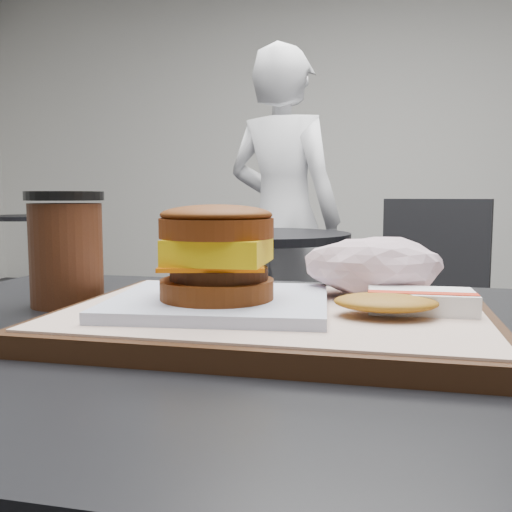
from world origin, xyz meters
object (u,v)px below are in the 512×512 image
object	(u,v)px
crumpled_wrapper	(374,266)
neighbor_table	(259,284)
neighbor_chair	(400,295)
breakfast_sandwich	(218,265)
serving_tray	(274,318)
hash_brown	(405,301)
coffee_cup	(66,249)
patron	(283,220)

from	to	relation	value
crumpled_wrapper	neighbor_table	distance (m)	1.65
neighbor_chair	breakfast_sandwich	bearing A→B (deg)	-96.50
serving_tray	breakfast_sandwich	size ratio (longest dim) A/B	1.84
serving_tray	hash_brown	bearing A→B (deg)	-0.88
coffee_cup	neighbor_table	distance (m)	1.61
neighbor_table	neighbor_chair	bearing A→B (deg)	10.22
serving_tray	coffee_cup	size ratio (longest dim) A/B	3.05
neighbor_chair	crumpled_wrapper	bearing A→B (deg)	-92.35
crumpled_wrapper	neighbor_chair	world-z (taller)	neighbor_chair
hash_brown	patron	distance (m)	2.18
neighbor_table	serving_tray	bearing A→B (deg)	-76.92
coffee_cup	breakfast_sandwich	bearing A→B (deg)	-21.78
serving_tray	patron	size ratio (longest dim) A/B	0.24
hash_brown	patron	world-z (taller)	patron
patron	serving_tray	bearing A→B (deg)	119.88
breakfast_sandwich	neighbor_table	size ratio (longest dim) A/B	0.28
coffee_cup	hash_brown	bearing A→B (deg)	-9.86
hash_brown	crumpled_wrapper	world-z (taller)	crumpled_wrapper
breakfast_sandwich	neighbor_chair	size ratio (longest dim) A/B	0.24
crumpled_wrapper	neighbor_chair	size ratio (longest dim) A/B	0.15
crumpled_wrapper	hash_brown	bearing A→B (deg)	-70.96
breakfast_sandwich	neighbor_chair	xyz separation A→B (m)	(0.20, 1.75, -0.32)
hash_brown	patron	xyz separation A→B (m)	(-0.49, 2.12, -0.02)
hash_brown	coffee_cup	size ratio (longest dim) A/B	0.97
hash_brown	coffee_cup	xyz separation A→B (m)	(-0.36, 0.06, 0.03)
serving_tray	neighbor_chair	xyz separation A→B (m)	(0.15, 1.74, -0.27)
serving_tray	neighbor_chair	size ratio (longest dim) A/B	0.43
breakfast_sandwich	neighbor_chair	bearing A→B (deg)	83.50
serving_tray	neighbor_table	world-z (taller)	serving_tray
breakfast_sandwich	neighbor_table	distance (m)	1.71
hash_brown	neighbor_table	world-z (taller)	hash_brown
neighbor_table	patron	distance (m)	0.53
serving_tray	neighbor_table	xyz separation A→B (m)	(-0.38, 1.64, -0.23)
hash_brown	neighbor_chair	size ratio (longest dim) A/B	0.14
coffee_cup	neighbor_table	size ratio (longest dim) A/B	0.17
hash_brown	breakfast_sandwich	bearing A→B (deg)	-174.20
crumpled_wrapper	patron	distance (m)	2.09
serving_tray	neighbor_chair	distance (m)	1.76
hash_brown	crumpled_wrapper	xyz separation A→B (m)	(-0.03, 0.08, 0.02)
neighbor_table	coffee_cup	bearing A→B (deg)	-85.03
hash_brown	neighbor_chair	xyz separation A→B (m)	(0.04, 1.74, -0.29)
serving_tray	breakfast_sandwich	xyz separation A→B (m)	(-0.05, -0.02, 0.05)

